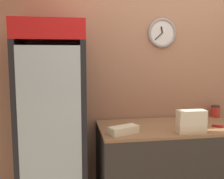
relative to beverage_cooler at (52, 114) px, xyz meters
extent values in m
cube|color=#AD7A5B|center=(1.20, 0.32, 0.31)|extent=(5.20, 0.06, 2.70)
torus|color=gray|center=(1.22, 0.27, 0.83)|extent=(0.33, 0.04, 0.33)
cylinder|color=white|center=(1.22, 0.27, 0.83)|extent=(0.27, 0.01, 0.27)
cube|color=black|center=(1.21, 0.26, 0.86)|extent=(0.03, 0.01, 0.07)
cube|color=black|center=(1.17, 0.26, 0.79)|extent=(0.09, 0.01, 0.08)
cube|color=#332D28|center=(1.20, -0.10, -0.60)|extent=(1.49, 0.74, 0.87)
cube|color=#8E6642|center=(1.20, -0.10, -0.16)|extent=(1.49, 0.74, 0.02)
cube|color=black|center=(0.00, 0.25, -0.16)|extent=(0.64, 0.04, 1.75)
cube|color=black|center=(-0.29, -0.04, -0.16)|extent=(0.05, 0.61, 1.75)
cube|color=black|center=(0.29, -0.04, -0.16)|extent=(0.05, 0.61, 1.75)
cube|color=white|center=(0.00, 0.22, -0.16)|extent=(0.54, 0.02, 1.65)
cube|color=silver|center=(0.00, -0.35, -0.16)|extent=(0.54, 0.01, 1.65)
cube|color=red|center=(0.00, -0.07, 0.80)|extent=(0.64, 0.55, 0.18)
cube|color=silver|center=(0.00, -0.06, -0.62)|extent=(0.52, 0.49, 0.01)
cube|color=silver|center=(0.00, -0.06, -0.31)|extent=(0.52, 0.49, 0.01)
cube|color=silver|center=(0.00, -0.06, 0.00)|extent=(0.52, 0.49, 0.01)
cube|color=silver|center=(0.00, -0.06, 0.32)|extent=(0.52, 0.49, 0.01)
cylinder|color=gold|center=(-0.02, -0.27, -0.55)|extent=(0.06, 0.06, 0.14)
cylinder|color=gold|center=(-0.02, -0.27, -0.45)|extent=(0.02, 0.02, 0.06)
cylinder|color=#5B2D19|center=(-0.17, -0.26, -0.48)|extent=(0.03, 0.03, 0.05)
cylinder|color=#B2231E|center=(0.08, -0.26, -0.55)|extent=(0.06, 0.06, 0.13)
cylinder|color=#B2231E|center=(0.08, -0.26, -0.46)|extent=(0.03, 0.03, 0.06)
cylinder|color=#B2231E|center=(-0.17, -0.27, -0.23)|extent=(0.06, 0.06, 0.14)
cylinder|color=#B2231E|center=(-0.17, -0.27, -0.13)|extent=(0.02, 0.02, 0.06)
cylinder|color=navy|center=(0.06, -0.27, 0.07)|extent=(0.06, 0.06, 0.13)
cylinder|color=navy|center=(0.06, -0.27, 0.16)|extent=(0.03, 0.03, 0.05)
cylinder|color=#2D6B38|center=(-0.16, -0.26, 0.41)|extent=(0.08, 0.08, 0.17)
cylinder|color=#2D6B38|center=(-0.16, -0.26, 0.53)|extent=(0.03, 0.03, 0.07)
cylinder|color=#B2231E|center=(0.19, -0.26, -0.25)|extent=(0.06, 0.06, 0.11)
cylinder|color=#B2231E|center=(0.19, -0.26, -0.17)|extent=(0.03, 0.03, 0.05)
cube|color=beige|center=(1.29, -0.37, -0.11)|extent=(0.27, 0.11, 0.07)
cube|color=beige|center=(1.29, -0.37, -0.04)|extent=(0.27, 0.12, 0.07)
cube|color=beige|center=(1.29, -0.37, 0.04)|extent=(0.27, 0.11, 0.07)
cube|color=beige|center=(0.66, -0.30, -0.11)|extent=(0.30, 0.22, 0.07)
cube|color=maroon|center=(1.64, -0.24, -0.13)|extent=(0.11, 0.09, 0.02)
cylinder|color=#B72D23|center=(1.87, 0.19, -0.08)|extent=(0.10, 0.10, 0.12)
cylinder|color=#262628|center=(1.87, 0.19, -0.01)|extent=(0.10, 0.10, 0.01)
camera|label=1|loc=(0.17, -2.60, 0.57)|focal=42.00mm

